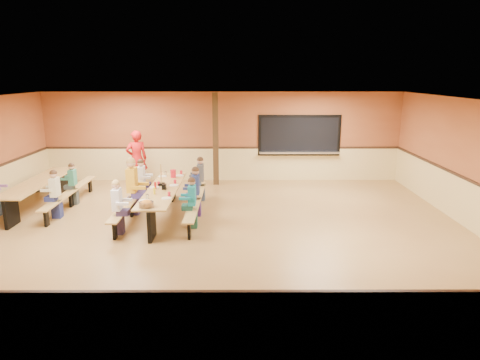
{
  "coord_description": "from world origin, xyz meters",
  "views": [
    {
      "loc": [
        0.55,
        -9.39,
        3.55
      ],
      "look_at": [
        0.58,
        0.31,
        1.15
      ],
      "focal_mm": 32.0,
      "sensor_mm": 36.0,
      "label": 1
    }
  ],
  "objects": [
    {
      "name": "table_paddle",
      "position": [
        -1.47,
        1.4,
        0.88
      ],
      "size": [
        0.16,
        0.16,
        0.56
      ],
      "color": "black",
      "rests_on": "cafeteria_table_main"
    },
    {
      "name": "room_envelope",
      "position": [
        0.0,
        0.0,
        0.69
      ],
      "size": [
        12.04,
        10.04,
        3.02
      ],
      "color": "#9A522C",
      "rests_on": "ground"
    },
    {
      "name": "structural_post",
      "position": [
        -0.2,
        4.4,
        1.5
      ],
      "size": [
        0.18,
        0.18,
        3.0
      ],
      "primitive_type": "cube",
      "color": "#322210",
      "rests_on": "ground"
    },
    {
      "name": "standing_woman",
      "position": [
        -2.72,
        4.06,
        0.92
      ],
      "size": [
        0.79,
        0.68,
        1.84
      ],
      "primitive_type": "imported",
      "rotation": [
        0.0,
        0.0,
        3.57
      ],
      "color": "#B11414",
      "rests_on": "ground"
    },
    {
      "name": "seated_adult_yellow",
      "position": [
        -2.2,
        1.28,
        0.73
      ],
      "size": [
        0.5,
        0.41,
        1.47
      ],
      "primitive_type": null,
      "color": "gold",
      "rests_on": "ground"
    },
    {
      "name": "chip_bowl",
      "position": [
        -1.46,
        -0.49,
        0.81
      ],
      "size": [
        0.32,
        0.32,
        0.15
      ],
      "primitive_type": null,
      "color": "orange",
      "rests_on": "cafeteria_table_main"
    },
    {
      "name": "kitchen_pass_through",
      "position": [
        2.6,
        4.96,
        1.49
      ],
      "size": [
        2.78,
        0.28,
        1.38
      ],
      "color": "black",
      "rests_on": "ground"
    },
    {
      "name": "cafeteria_table_main",
      "position": [
        -1.37,
        1.08,
        0.53
      ],
      "size": [
        1.91,
        3.7,
        0.74
      ],
      "color": "#B08946",
      "rests_on": "ground"
    },
    {
      "name": "punch_pitcher",
      "position": [
        -1.29,
        2.28,
        0.85
      ],
      "size": [
        0.16,
        0.16,
        0.22
      ],
      "primitive_type": "cylinder",
      "color": "red",
      "rests_on": "cafeteria_table_main"
    },
    {
      "name": "seated_child_navy_right",
      "position": [
        -0.55,
        1.16,
        0.63
      ],
      "size": [
        0.4,
        0.32,
        1.27
      ],
      "primitive_type": null,
      "color": "navy",
      "rests_on": "ground"
    },
    {
      "name": "napkin_dispenser",
      "position": [
        -1.33,
        1.01,
        0.8
      ],
      "size": [
        0.1,
        0.14,
        0.13
      ],
      "primitive_type": "cube",
      "color": "black",
      "rests_on": "cafeteria_table_main"
    },
    {
      "name": "seated_child_char_right",
      "position": [
        -0.55,
        2.53,
        0.63
      ],
      "size": [
        0.39,
        0.32,
        1.26
      ],
      "primitive_type": null,
      "color": "#45464D",
      "rests_on": "ground"
    },
    {
      "name": "ground",
      "position": [
        0.0,
        0.0,
        0.0
      ],
      "size": [
        12.0,
        12.0,
        0.0
      ],
      "primitive_type": "plane",
      "color": "olive",
      "rests_on": "ground"
    },
    {
      "name": "seated_child_tan_sec",
      "position": [
        -4.07,
        0.98,
        0.61
      ],
      "size": [
        0.38,
        0.31,
        1.22
      ],
      "primitive_type": null,
      "color": "beige",
      "rests_on": "ground"
    },
    {
      "name": "seated_child_green_sec",
      "position": [
        -4.07,
        2.15,
        0.58
      ],
      "size": [
        0.35,
        0.28,
        1.16
      ],
      "primitive_type": null,
      "color": "#317C63",
      "rests_on": "ground"
    },
    {
      "name": "condiment_mustard",
      "position": [
        -1.49,
        0.56,
        0.82
      ],
      "size": [
        0.06,
        0.06,
        0.17
      ],
      "primitive_type": "cylinder",
      "color": "yellow",
      "rests_on": "cafeteria_table_main"
    },
    {
      "name": "seated_child_teal_right",
      "position": [
        -0.55,
        0.25,
        0.6
      ],
      "size": [
        0.37,
        0.3,
        1.21
      ],
      "primitive_type": null,
      "color": "teal",
      "rests_on": "ground"
    },
    {
      "name": "seated_child_grey_left",
      "position": [
        -2.2,
        2.33,
        0.61
      ],
      "size": [
        0.38,
        0.31,
        1.23
      ],
      "primitive_type": null,
      "color": "white",
      "rests_on": "ground"
    },
    {
      "name": "place_settings",
      "position": [
        -1.37,
        1.08,
        0.8
      ],
      "size": [
        0.65,
        3.3,
        0.11
      ],
      "primitive_type": null,
      "color": "beige",
      "rests_on": "cafeteria_table_main"
    },
    {
      "name": "seated_child_white_left",
      "position": [
        -2.2,
        -0.15,
        0.62
      ],
      "size": [
        0.39,
        0.32,
        1.25
      ],
      "primitive_type": null,
      "color": "white",
      "rests_on": "ground"
    },
    {
      "name": "condiment_ketchup",
      "position": [
        -1.56,
        1.07,
        0.82
      ],
      "size": [
        0.06,
        0.06,
        0.17
      ],
      "primitive_type": "cylinder",
      "color": "#B2140F",
      "rests_on": "cafeteria_table_main"
    },
    {
      "name": "cafeteria_table_second",
      "position": [
        -4.89,
        1.91,
        0.53
      ],
      "size": [
        1.91,
        3.7,
        0.74
      ],
      "color": "#B08946",
      "rests_on": "ground"
    }
  ]
}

